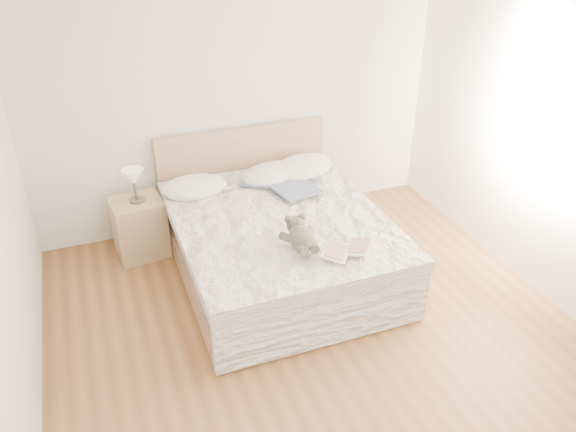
% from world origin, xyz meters
% --- Properties ---
extents(floor, '(4.00, 4.50, 0.00)m').
position_xyz_m(floor, '(0.00, 0.00, 0.00)').
color(floor, brown).
rests_on(floor, ground).
extents(wall_back, '(4.00, 0.02, 2.70)m').
position_xyz_m(wall_back, '(0.00, 2.25, 1.35)').
color(wall_back, white).
rests_on(wall_back, ground).
extents(window, '(0.02, 1.30, 1.10)m').
position_xyz_m(window, '(1.99, 0.30, 1.45)').
color(window, white).
rests_on(window, wall_right).
extents(bed, '(1.72, 2.14, 1.00)m').
position_xyz_m(bed, '(0.00, 1.19, 0.31)').
color(bed, '#A38167').
rests_on(bed, floor).
extents(nightstand, '(0.49, 0.44, 0.56)m').
position_xyz_m(nightstand, '(-1.10, 1.89, 0.28)').
color(nightstand, tan).
rests_on(nightstand, floor).
extents(table_lamp, '(0.22, 0.22, 0.31)m').
position_xyz_m(table_lamp, '(-1.09, 1.89, 0.78)').
color(table_lamp, '#48423E').
rests_on(table_lamp, nightstand).
extents(pillow_left, '(0.61, 0.44, 0.18)m').
position_xyz_m(pillow_left, '(-0.57, 1.82, 0.64)').
color(pillow_left, white).
rests_on(pillow_left, bed).
extents(pillow_middle, '(0.69, 0.58, 0.18)m').
position_xyz_m(pillow_middle, '(0.17, 1.83, 0.64)').
color(pillow_middle, white).
rests_on(pillow_middle, bed).
extents(pillow_right, '(0.79, 0.68, 0.20)m').
position_xyz_m(pillow_right, '(0.52, 1.86, 0.64)').
color(pillow_right, white).
rests_on(pillow_right, bed).
extents(blouse, '(0.69, 0.72, 0.02)m').
position_xyz_m(blouse, '(0.27, 1.55, 0.63)').
color(blouse, '#455777').
rests_on(blouse, bed).
extents(photo_book, '(0.29, 0.20, 0.02)m').
position_xyz_m(photo_book, '(-0.44, 1.76, 0.63)').
color(photo_book, silver).
rests_on(photo_book, bed).
extents(childrens_book, '(0.47, 0.45, 0.03)m').
position_xyz_m(childrens_book, '(0.29, 0.40, 0.63)').
color(childrens_book, '#FBEACA').
rests_on(childrens_book, bed).
extents(teddy_bear, '(0.25, 0.35, 0.19)m').
position_xyz_m(teddy_bear, '(-0.02, 0.55, 0.65)').
color(teddy_bear, brown).
rests_on(teddy_bear, bed).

